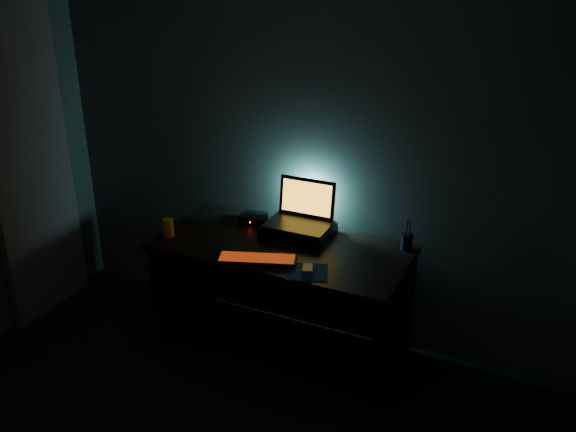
# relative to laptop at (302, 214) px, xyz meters

# --- Properties ---
(room) EXTENTS (3.50, 4.00, 2.50)m
(room) POSITION_rel_laptop_xyz_m (-0.03, -1.83, 0.38)
(room) COLOR black
(room) RESTS_ON ground
(desk) EXTENTS (1.50, 0.70, 0.75)m
(desk) POSITION_rel_laptop_xyz_m (-0.03, -0.16, -0.38)
(desk) COLOR black
(desk) RESTS_ON ground
(curtain) EXTENTS (0.06, 0.65, 2.30)m
(curtain) POSITION_rel_laptop_xyz_m (-1.74, -0.41, 0.28)
(curtain) COLOR #B0A68C
(curtain) RESTS_ON ground
(riser) EXTENTS (0.40, 0.31, 0.06)m
(riser) POSITION_rel_laptop_xyz_m (0.00, -0.05, -0.09)
(riser) COLOR black
(riser) RESTS_ON desk
(laptop) EXTENTS (0.38, 0.29, 0.26)m
(laptop) POSITION_rel_laptop_xyz_m (0.00, 0.00, 0.00)
(laptop) COLOR black
(laptop) RESTS_ON riser
(keyboard) EXTENTS (0.46, 0.28, 0.03)m
(keyboard) POSITION_rel_laptop_xyz_m (-0.07, -0.46, -0.11)
(keyboard) COLOR black
(keyboard) RESTS_ON desk
(mousepad) EXTENTS (0.28, 0.26, 0.00)m
(mousepad) POSITION_rel_laptop_xyz_m (0.24, -0.46, -0.12)
(mousepad) COLOR navy
(mousepad) RESTS_ON desk
(mouse) EXTENTS (0.08, 0.10, 0.03)m
(mouse) POSITION_rel_laptop_xyz_m (0.24, -0.46, -0.10)
(mouse) COLOR gray
(mouse) RESTS_ON mousepad
(pen_cup) EXTENTS (0.08, 0.08, 0.09)m
(pen_cup) POSITION_rel_laptop_xyz_m (0.65, 0.05, -0.07)
(pen_cup) COLOR black
(pen_cup) RESTS_ON desk
(juice_glass) EXTENTS (0.07, 0.07, 0.11)m
(juice_glass) POSITION_rel_laptop_xyz_m (-0.71, -0.39, -0.06)
(juice_glass) COLOR #EDA80C
(juice_glass) RESTS_ON desk
(router) EXTENTS (0.17, 0.15, 0.05)m
(router) POSITION_rel_laptop_xyz_m (-0.33, 0.00, -0.09)
(router) COLOR black
(router) RESTS_ON desk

